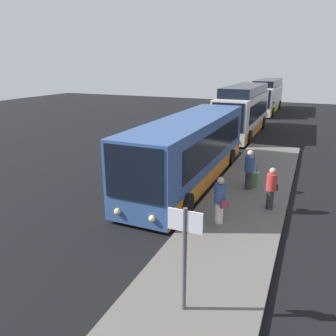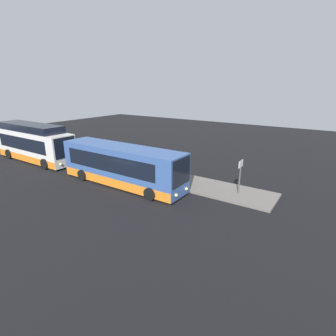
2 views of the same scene
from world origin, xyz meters
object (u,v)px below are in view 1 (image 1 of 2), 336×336
object	(u,v)px
passenger_waiting	(249,168)
passenger_with_bags	(220,199)
passenger_boarding	(271,187)
suitcase	(256,179)
bus_second	(243,112)
sign_post	(185,246)
bus_third	(267,97)
bus_lead	(191,150)

from	to	relation	value
passenger_waiting	passenger_with_bags	size ratio (longest dim) A/B	1.05
passenger_boarding	suitcase	distance (m)	2.48
bus_second	passenger_boarding	xyz separation A→B (m)	(14.84, 4.12, -0.73)
passenger_boarding	sign_post	distance (m)	6.66
bus_third	passenger_waiting	xyz separation A→B (m)	(27.32, 2.94, -0.59)
bus_second	sign_post	world-z (taller)	bus_second
bus_second	sign_post	size ratio (longest dim) A/B	4.19
bus_lead	passenger_with_bags	size ratio (longest dim) A/B	6.55
bus_third	passenger_with_bags	size ratio (longest dim) A/B	6.72
passenger_with_bags	suitcase	distance (m)	4.32
passenger_waiting	suitcase	world-z (taller)	passenger_waiting
bus_lead	bus_second	world-z (taller)	bus_second
bus_second	suitcase	distance (m)	13.06
bus_lead	passenger_waiting	world-z (taller)	bus_lead
bus_third	passenger_boarding	xyz separation A→B (m)	(29.11, 4.12, -0.66)
passenger_boarding	bus_third	bearing A→B (deg)	115.06
bus_third	passenger_waiting	distance (m)	27.49
bus_second	passenger_with_bags	xyz separation A→B (m)	(16.84, 2.63, -0.70)
bus_second	passenger_boarding	bearing A→B (deg)	15.51
bus_third	passenger_waiting	world-z (taller)	bus_third
bus_lead	passenger_waiting	xyz separation A→B (m)	(0.43, 2.94, -0.42)
passenger_boarding	sign_post	world-z (taller)	sign_post
bus_second	bus_third	bearing A→B (deg)	-180.00
bus_second	suitcase	size ratio (longest dim) A/B	11.50
bus_third	passenger_with_bags	xyz separation A→B (m)	(31.12, 2.63, -0.64)
passenger_boarding	passenger_waiting	size ratio (longest dim) A/B	0.92
bus_third	suitcase	world-z (taller)	bus_third
sign_post	passenger_with_bags	bearing A→B (deg)	-174.97
bus_third	passenger_with_bags	distance (m)	31.23
suitcase	sign_post	size ratio (longest dim) A/B	0.36
sign_post	bus_third	bearing A→B (deg)	-175.15
bus_second	passenger_boarding	distance (m)	15.42
bus_third	passenger_boarding	distance (m)	29.41
bus_lead	passenger_boarding	distance (m)	4.70
passenger_waiting	passenger_boarding	bearing A→B (deg)	76.04
bus_third	bus_second	bearing A→B (deg)	0.00
bus_third	suitcase	xyz separation A→B (m)	(26.87, 3.20, -1.22)
passenger_waiting	sign_post	xyz separation A→B (m)	(8.32, 0.08, 0.68)
passenger_waiting	suitcase	xyz separation A→B (m)	(-0.45, 0.26, -0.63)
bus_second	bus_third	xyz separation A→B (m)	(-14.27, -0.00, -0.06)
suitcase	bus_second	bearing A→B (deg)	-165.75
sign_post	bus_lead	bearing A→B (deg)	-160.93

